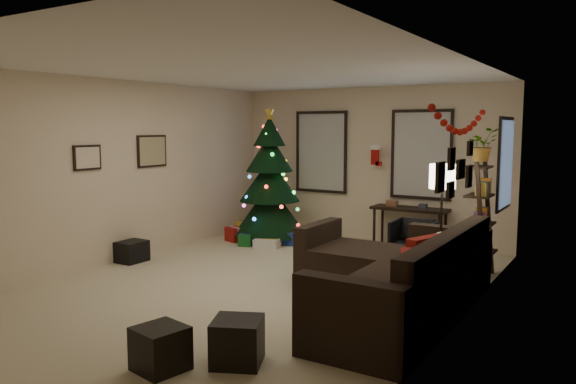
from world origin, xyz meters
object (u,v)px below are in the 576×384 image
at_px(desk_chair, 414,239).
at_px(bookshelf, 483,215).
at_px(sofa, 396,280).
at_px(desk, 410,212).
at_px(christmas_tree, 270,185).

distance_m(desk_chair, bookshelf, 1.38).
relative_size(sofa, desk_chair, 5.26).
relative_size(desk, desk_chair, 2.13).
bearing_deg(christmas_tree, desk, 17.52).
bearing_deg(desk, christmas_tree, -162.48).
distance_m(sofa, desk, 3.24).
xyz_separation_m(sofa, bookshelf, (0.50, 1.86, 0.52)).
bearing_deg(desk, desk_chair, -65.18).
bearing_deg(desk_chair, christmas_tree, -179.89).
bearing_deg(bookshelf, desk_chair, 153.35).
distance_m(sofa, bookshelf, 2.00).
relative_size(sofa, bookshelf, 1.81).
xyz_separation_m(desk, bookshelf, (1.44, -1.22, 0.23)).
xyz_separation_m(christmas_tree, bookshelf, (3.75, -0.49, -0.16)).
relative_size(sofa, desk, 2.47).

